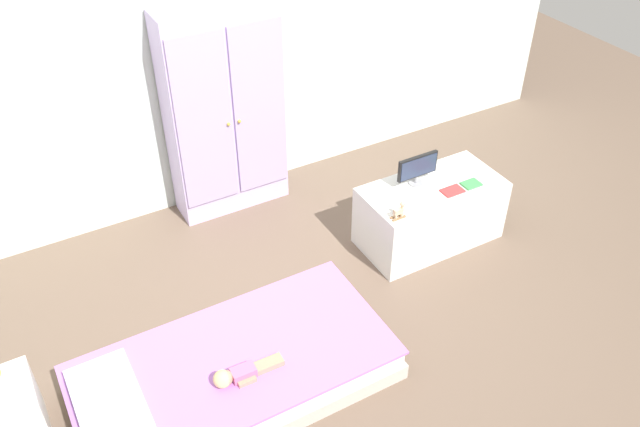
{
  "coord_description": "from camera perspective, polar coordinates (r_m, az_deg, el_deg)",
  "views": [
    {
      "loc": [
        -1.3,
        -2.49,
        3.03
      ],
      "look_at": [
        0.29,
        0.33,
        0.52
      ],
      "focal_mm": 37.0,
      "sensor_mm": 36.0,
      "label": 1
    }
  ],
  "objects": [
    {
      "name": "wardrobe",
      "position": [
        4.71,
        -8.24,
        8.65
      ],
      "size": [
        0.82,
        0.32,
        1.54
      ],
      "color": "silver",
      "rests_on": "ground_plane"
    },
    {
      "name": "tv_monitor",
      "position": [
        4.45,
        8.44,
        3.94
      ],
      "size": [
        0.3,
        0.1,
        0.22
      ],
      "color": "#99999E",
      "rests_on": "tv_stand"
    },
    {
      "name": "rocking_horse_toy",
      "position": [
        4.17,
        6.88,
        0.23
      ],
      "size": [
        0.1,
        0.04,
        0.12
      ],
      "color": "#8E6642",
      "rests_on": "tv_stand"
    },
    {
      "name": "back_wall",
      "position": [
        4.59,
        -11.2,
        15.58
      ],
      "size": [
        6.4,
        0.05,
        2.7
      ],
      "primitive_type": "cube",
      "color": "silver",
      "rests_on": "ground_plane"
    },
    {
      "name": "pillow",
      "position": [
        3.59,
        -17.68,
        -15.59
      ],
      "size": [
        0.32,
        0.62,
        0.07
      ],
      "primitive_type": "cube",
      "color": "silver",
      "rests_on": "bed"
    },
    {
      "name": "tv_stand",
      "position": [
        4.64,
        9.48,
        0.03
      ],
      "size": [
        0.97,
        0.49,
        0.46
      ],
      "primitive_type": "cube",
      "color": "silver",
      "rests_on": "ground_plane"
    },
    {
      "name": "nightstand",
      "position": [
        3.8,
        -25.45,
        -15.6
      ],
      "size": [
        0.34,
        0.34,
        0.4
      ],
      "primitive_type": "cube",
      "color": "silver",
      "rests_on": "ground_plane"
    },
    {
      "name": "book_green",
      "position": [
        4.57,
        12.94,
        2.51
      ],
      "size": [
        0.13,
        0.09,
        0.01
      ],
      "primitive_type": "cube",
      "color": "#429E51",
      "rests_on": "tv_stand"
    },
    {
      "name": "ground_plane",
      "position": [
        4.15,
        -1.21,
        -9.48
      ],
      "size": [
        10.0,
        10.0,
        0.02
      ],
      "primitive_type": "cube",
      "color": "brown"
    },
    {
      "name": "book_red",
      "position": [
        4.48,
        11.38,
        1.94
      ],
      "size": [
        0.15,
        0.1,
        0.01
      ],
      "primitive_type": "cube",
      "color": "#CC3838",
      "rests_on": "tv_stand"
    },
    {
      "name": "bed",
      "position": [
        3.78,
        -7.35,
        -13.46
      ],
      "size": [
        1.73,
        0.87,
        0.22
      ],
      "color": "beige",
      "rests_on": "ground_plane"
    },
    {
      "name": "doll",
      "position": [
        3.57,
        -7.32,
        -13.68
      ],
      "size": [
        0.39,
        0.13,
        0.1
      ],
      "color": "#D6668E",
      "rests_on": "bed"
    }
  ]
}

